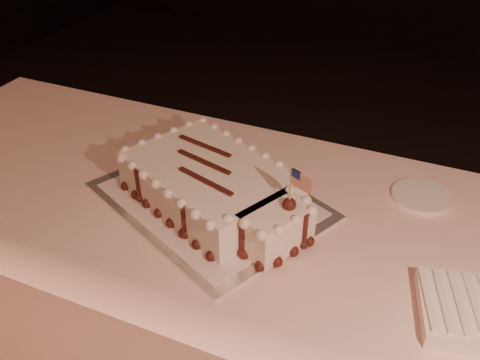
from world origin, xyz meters
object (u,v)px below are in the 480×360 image
at_px(banquet_table, 291,334).
at_px(sheet_cake, 217,188).
at_px(side_plate, 422,196).
at_px(cake_board, 210,201).

xyz_separation_m(banquet_table, sheet_cake, (-0.21, -0.01, 0.43)).
bearing_deg(side_plate, banquet_table, -136.77).
relative_size(banquet_table, cake_board, 4.56).
bearing_deg(cake_board, banquet_table, 24.92).
relative_size(banquet_table, side_plate, 16.39).
xyz_separation_m(cake_board, side_plate, (0.47, 0.23, 0.00)).
relative_size(cake_board, sheet_cake, 1.01).
distance_m(banquet_table, sheet_cake, 0.48).
height_order(banquet_table, sheet_cake, sheet_cake).
height_order(banquet_table, side_plate, side_plate).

